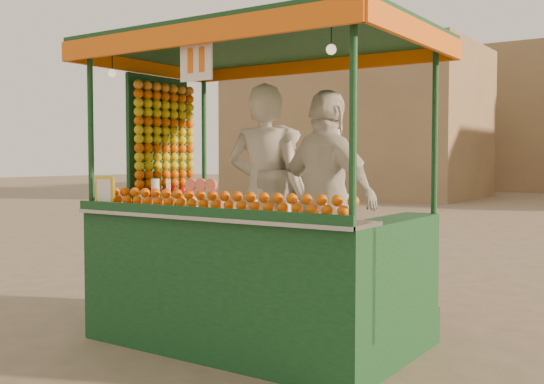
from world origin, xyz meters
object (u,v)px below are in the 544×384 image
Objects in this scene: juice_cart at (245,244)px; vendor_middle at (280,212)px; vendor_left at (265,192)px; vendor_right at (327,200)px.

juice_cart is 1.83× the size of vendor_middle.
juice_cart is at bearing 82.44° from vendor_left.
vendor_right is at bearing 158.31° from vendor_left.
vendor_right is (0.61, 0.33, 0.38)m from juice_cart.
vendor_middle is (0.03, 0.52, 0.24)m from juice_cart.
vendor_right is at bearing 28.50° from juice_cart.
vendor_right reaches higher than vendor_middle.
vendor_left reaches higher than vendor_right.
juice_cart is 0.57m from vendor_middle.
vendor_left is 1.23× the size of vendor_middle.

